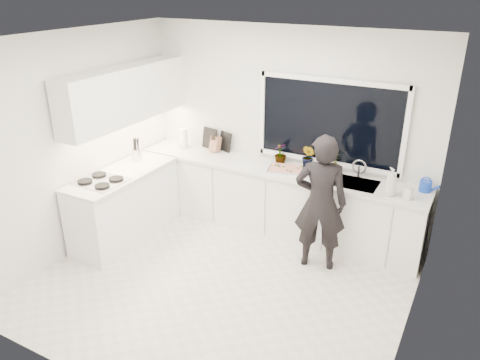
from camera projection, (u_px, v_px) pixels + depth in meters
The scene contains 25 objects.
floor at pixel (221, 284), 5.37m from camera, with size 4.00×3.50×0.02m, color beige.
wall_back at pixel (286, 130), 6.24m from camera, with size 4.00×0.02×2.70m, color white.
wall_left at pixel (77, 145), 5.70m from camera, with size 0.02×3.50×2.70m, color white.
wall_right at pixel (422, 219), 3.95m from camera, with size 0.02×3.50×2.70m, color white.
ceiling at pixel (216, 39), 4.28m from camera, with size 4.00×3.50×0.02m, color white.
window at pixel (329, 122), 5.87m from camera, with size 1.80×0.02×1.00m, color black.
base_cabinets_back at pixel (274, 200), 6.36m from camera, with size 3.92×0.58×0.88m, color white.
base_cabinets_left at pixel (125, 206), 6.20m from camera, with size 0.58×1.60×0.88m, color white.
countertop_back at pixel (275, 169), 6.16m from camera, with size 3.94×0.62×0.04m, color silver.
countertop_left at pixel (122, 174), 6.01m from camera, with size 0.62×1.60×0.04m, color silver.
upper_cabinets at pixel (125, 94), 5.97m from camera, with size 0.34×2.10×0.70m, color white.
sink at pixel (353, 186), 5.73m from camera, with size 0.58×0.42×0.14m, color silver.
faucet at pixel (359, 169), 5.82m from camera, with size 0.03×0.03×0.22m, color silver.
stovetop at pixel (101, 181), 5.73m from camera, with size 0.56×0.48×0.03m, color black.
person at pixel (320, 203), 5.40m from camera, with size 0.61×0.40×1.66m, color black.
pizza_tray at pixel (286, 169), 6.06m from camera, with size 0.45×0.33×0.03m, color silver.
pizza at pixel (286, 168), 6.06m from camera, with size 0.41×0.29×0.01m, color #BE4119.
watering_can at pixel (425, 186), 5.46m from camera, with size 0.14×0.14×0.13m, color #133CB9.
paper_towel_roll at pixel (184, 138), 6.86m from camera, with size 0.11×0.11×0.26m, color white.
knife_block at pixel (215, 144), 6.67m from camera, with size 0.13×0.10×0.22m, color #9E6749.
utensil_crock at pixel (137, 154), 6.39m from camera, with size 0.13×0.13×0.16m, color silver.
picture_frame_large at pixel (225, 142), 6.69m from camera, with size 0.22×0.02×0.28m, color black.
picture_frame_small at pixel (210, 138), 6.81m from camera, with size 0.25×0.02×0.30m, color black.
herb_plants at pixel (314, 159), 6.02m from camera, with size 0.96×0.34×0.33m.
soap_bottles at pixel (395, 184), 5.30m from camera, with size 0.35×0.18×0.33m.
Camera 1 is at (2.31, -3.80, 3.24)m, focal length 35.00 mm.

